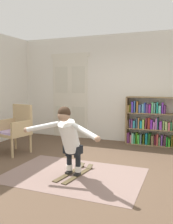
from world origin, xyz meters
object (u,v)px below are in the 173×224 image
bookshelf (152,124)px  wicker_chair (16,128)px  skis_pair (75,173)px  person_skier (69,136)px

bookshelf → wicker_chair: bearing=-146.6°
skis_pair → person_skier: size_ratio=0.64×
bookshelf → skis_pair: bookshelf is taller
skis_pair → bookshelf: bearing=69.3°
wicker_chair → person_skier: (1.78, -0.93, 0.14)m
wicker_chair → bookshelf: bearing=33.4°
wicker_chair → skis_pair: (1.81, -0.76, -0.56)m
person_skier → skis_pair: bearing=81.7°
person_skier → wicker_chair: bearing=152.3°
wicker_chair → person_skier: size_ratio=0.76×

